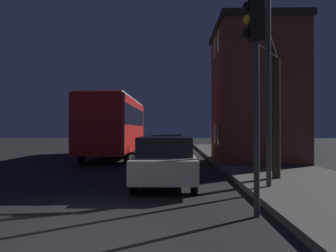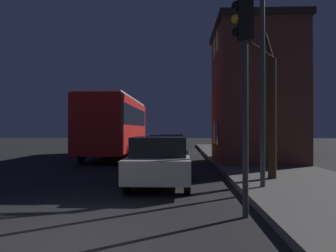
% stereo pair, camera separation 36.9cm
% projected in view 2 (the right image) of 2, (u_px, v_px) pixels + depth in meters
% --- Properties ---
extents(ground_plane, '(120.00, 120.00, 0.00)m').
position_uv_depth(ground_plane, '(52.00, 241.00, 5.24)').
color(ground_plane, black).
extents(brick_building, '(4.17, 5.38, 6.98)m').
position_uv_depth(brick_building, '(254.00, 93.00, 16.94)').
color(brick_building, brown).
rests_on(brick_building, sidewalk).
extents(streetlamp, '(1.17, 0.40, 5.98)m').
position_uv_depth(streetlamp, '(251.00, 45.00, 9.28)').
color(streetlamp, '#38383A').
rests_on(streetlamp, sidewalk).
extents(traffic_light, '(0.43, 0.24, 4.51)m').
position_uv_depth(traffic_light, '(244.00, 59.00, 6.69)').
color(traffic_light, '#38383A').
rests_on(traffic_light, ground).
extents(bare_tree, '(1.35, 0.98, 5.00)m').
position_uv_depth(bare_tree, '(269.00, 105.00, 10.86)').
color(bare_tree, '#382819').
rests_on(bare_tree, sidewalk).
extents(bus, '(2.60, 10.63, 3.72)m').
position_uv_depth(bus, '(116.00, 123.00, 21.01)').
color(bus, red).
rests_on(bus, ground).
extents(car_near_lane, '(1.85, 4.55, 1.56)m').
position_uv_depth(car_near_lane, '(160.00, 160.00, 10.50)').
color(car_near_lane, beige).
rests_on(car_near_lane, ground).
extents(car_mid_lane, '(1.80, 3.96, 1.49)m').
position_uv_depth(car_mid_lane, '(166.00, 148.00, 18.14)').
color(car_mid_lane, olive).
rests_on(car_mid_lane, ground).
extents(car_far_lane, '(1.80, 4.42, 1.45)m').
position_uv_depth(car_far_lane, '(172.00, 143.00, 24.95)').
color(car_far_lane, '#B7BABF').
rests_on(car_far_lane, ground).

